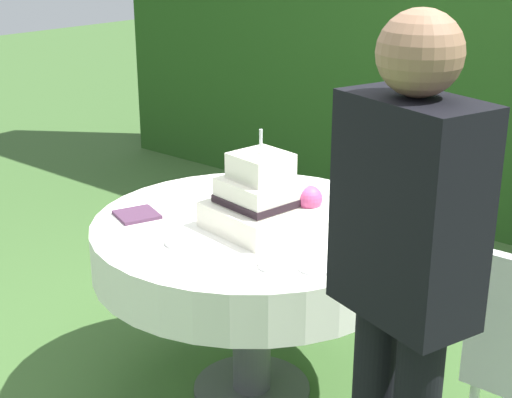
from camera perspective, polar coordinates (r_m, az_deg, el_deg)
ground_plane at (r=3.14m, az=-0.32°, el=-14.22°), size 20.00×20.00×0.00m
cake_table at (r=2.84m, az=-0.34°, el=-3.70°), size 1.19×1.19×0.73m
wedding_cake at (r=2.70m, az=0.51°, el=-0.11°), size 0.38×0.38×0.37m
serving_plate_near at (r=2.62m, az=-5.70°, el=-3.28°), size 0.11×0.11×0.01m
serving_plate_far at (r=2.43m, az=4.69°, el=-5.08°), size 0.13×0.13×0.01m
serving_plate_left at (r=2.44m, az=1.40°, el=-5.00°), size 0.11×0.11×0.01m
napkin_stack at (r=2.88m, az=-8.99°, el=-1.18°), size 0.19×0.19×0.01m
standing_person at (r=1.92m, az=11.05°, el=-6.33°), size 0.40×0.30×1.60m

